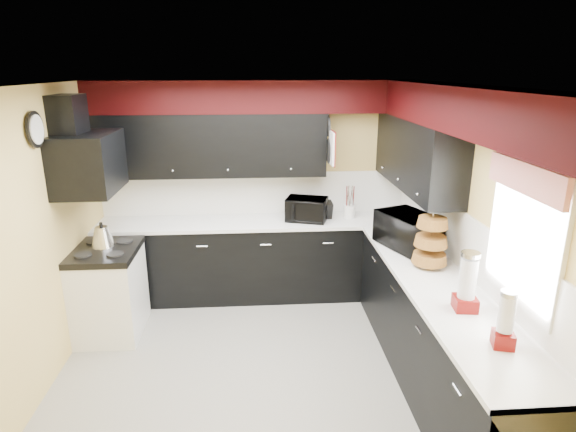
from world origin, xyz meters
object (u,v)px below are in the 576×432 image
object	(u,v)px
knife_block	(328,210)
kettle	(102,236)
toaster_oven	(307,209)
microwave	(408,231)
utensil_crock	(350,211)

from	to	relation	value
knife_block	kettle	world-z (taller)	knife_block
toaster_oven	kettle	world-z (taller)	toaster_oven
knife_block	microwave	bearing A→B (deg)	-62.80
microwave	kettle	world-z (taller)	microwave
microwave	knife_block	distance (m)	1.17
kettle	toaster_oven	bearing A→B (deg)	16.76
toaster_oven	kettle	xyz separation A→B (m)	(-2.11, -0.64, -0.05)
microwave	knife_block	world-z (taller)	microwave
microwave	knife_block	size ratio (longest dim) A/B	2.94
microwave	utensil_crock	size ratio (longest dim) A/B	4.12
utensil_crock	knife_block	world-z (taller)	knife_block
microwave	kettle	xyz separation A→B (m)	(-3.01, 0.29, -0.09)
utensil_crock	kettle	size ratio (longest dim) A/B	0.65
utensil_crock	knife_block	distance (m)	0.27
utensil_crock	toaster_oven	bearing A→B (deg)	-171.33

